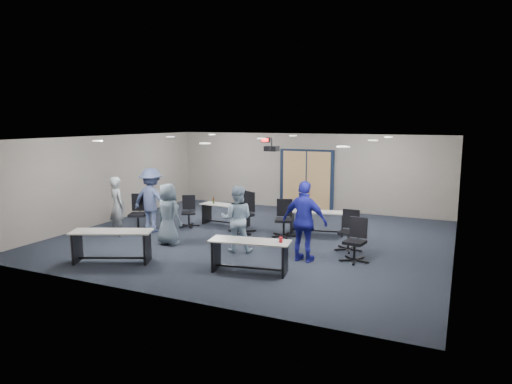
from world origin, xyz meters
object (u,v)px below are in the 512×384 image
at_px(table_front_left, 112,241).
at_px(table_front_right, 250,250).
at_px(chair_back_c, 284,219).
at_px(chair_back_d, 349,231).
at_px(table_back_right, 317,219).
at_px(chair_loose_right, 355,240).
at_px(person_navy, 305,222).
at_px(person_lightblue, 237,219).
at_px(chair_back_b, 242,213).
at_px(table_back_left, 226,211).
at_px(person_back, 152,200).
at_px(person_plaid, 168,214).
at_px(person_gray, 117,206).
at_px(chair_loose_left, 138,213).
at_px(chair_back_a, 189,211).

bearing_deg(table_front_left, table_front_right, -11.59).
bearing_deg(chair_back_c, chair_back_d, -33.51).
height_order(table_back_right, chair_back_d, chair_back_d).
relative_size(table_front_left, chair_loose_right, 1.89).
bearing_deg(table_back_right, person_navy, -90.91).
distance_m(person_lightblue, person_navy, 1.74).
relative_size(chair_back_b, person_navy, 0.64).
bearing_deg(table_back_right, table_back_left, 170.69).
height_order(chair_back_c, chair_back_d, chair_back_c).
distance_m(table_front_right, person_back, 4.59).
bearing_deg(person_plaid, person_navy, -167.46).
relative_size(table_back_right, chair_back_d, 1.68).
distance_m(table_back_left, person_gray, 3.17).
bearing_deg(person_back, person_plaid, 140.48).
bearing_deg(person_gray, chair_loose_left, -83.14).
bearing_deg(chair_back_a, table_back_right, -18.50).
bearing_deg(chair_back_d, table_back_left, 164.73).
xyz_separation_m(table_back_left, person_back, (-1.54, -1.57, 0.48)).
relative_size(chair_back_b, chair_back_c, 1.15).
distance_m(chair_loose_right, person_back, 5.94).
bearing_deg(person_plaid, person_gray, 5.43).
height_order(chair_back_a, person_plaid, person_plaid).
height_order(chair_loose_left, person_back, person_back).
bearing_deg(chair_back_d, person_gray, -168.37).
bearing_deg(table_front_right, person_lightblue, 116.90).
height_order(chair_back_d, chair_loose_right, chair_back_d).
bearing_deg(chair_loose_right, person_gray, -168.99).
distance_m(chair_back_c, chair_loose_left, 4.20).
bearing_deg(person_lightblue, table_back_left, -74.89).
distance_m(chair_back_d, person_back, 5.61).
height_order(table_front_left, table_back_right, table_front_left).
distance_m(table_back_right, chair_back_d, 1.76).
bearing_deg(table_back_left, chair_back_a, -141.29).
bearing_deg(person_back, chair_loose_right, 173.65).
height_order(person_gray, person_lightblue, person_gray).
relative_size(person_lightblue, person_navy, 0.88).
bearing_deg(person_plaid, person_back, -26.11).
xyz_separation_m(person_lightblue, person_navy, (1.74, -0.07, 0.11)).
xyz_separation_m(person_lightblue, person_back, (-3.13, 0.79, 0.11)).
distance_m(table_front_right, chair_back_b, 3.37).
height_order(table_front_left, person_lightblue, person_lightblue).
distance_m(chair_back_b, chair_loose_right, 3.71).
bearing_deg(chair_back_a, chair_back_d, -36.07).
xyz_separation_m(chair_back_c, person_navy, (1.21, -1.85, 0.40)).
bearing_deg(chair_back_c, person_plaid, -157.78).
distance_m(chair_loose_right, person_gray, 6.51).
bearing_deg(chair_back_c, chair_loose_left, 179.42).
relative_size(table_front_left, person_lightblue, 1.16).
xyz_separation_m(table_back_right, person_navy, (0.48, -2.55, 0.47)).
distance_m(table_back_right, chair_back_c, 1.02).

